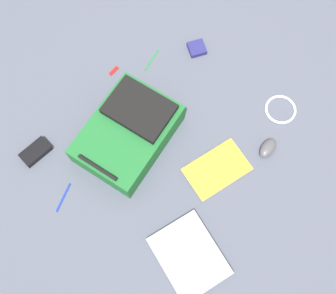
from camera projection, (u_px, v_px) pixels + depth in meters
The scene contains 11 objects.
ground_plane at pixel (169, 147), 1.90m from camera, with size 3.60×3.60×0.00m, color #4C5160.
backpack at pixel (129, 132), 1.84m from camera, with size 0.39×0.50×0.17m.
laptop at pixel (189, 256), 1.73m from camera, with size 0.37×0.33×0.03m.
book_red at pixel (217, 170), 1.86m from camera, with size 0.25×0.32×0.02m.
computer_mouse at pixel (268, 148), 1.88m from camera, with size 0.06×0.11×0.04m, color #4C4C51.
cable_coil at pixel (281, 109), 1.96m from camera, with size 0.15×0.15×0.01m, color silver.
power_brick at pixel (36, 152), 1.88m from camera, with size 0.08×0.14×0.03m, color black.
pen_black at pixel (152, 60), 2.05m from camera, with size 0.01×0.01×0.13m, color #198C33.
pen_blue at pixel (63, 197), 1.82m from camera, with size 0.01×0.01×0.14m, color #1933B2.
earbud_pouch at pixel (197, 48), 2.06m from camera, with size 0.08×0.08×0.03m, color navy.
usb_stick at pixel (114, 71), 2.03m from camera, with size 0.02×0.06×0.01m, color #B21919.
Camera 1 is at (-0.40, 0.46, 1.80)m, focal length 43.91 mm.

